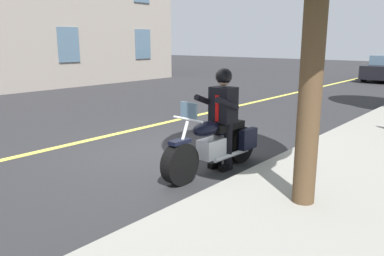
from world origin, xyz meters
The scene contains 4 objects.
ground_plane centered at (0.00, 0.00, 0.00)m, with size 80.00×80.00×0.00m, color #28282B.
lane_center_stripe centered at (0.00, -2.00, 0.01)m, with size 60.00×0.16×0.01m, color #E5DB4C.
motorcycle_main centered at (0.21, 1.38, 0.45)m, with size 2.22×0.65×1.26m.
rider_main centered at (0.03, 1.39, 1.04)m, with size 0.64×0.57×1.74m.
Camera 1 is at (5.22, 5.08, 2.17)m, focal length 35.73 mm.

